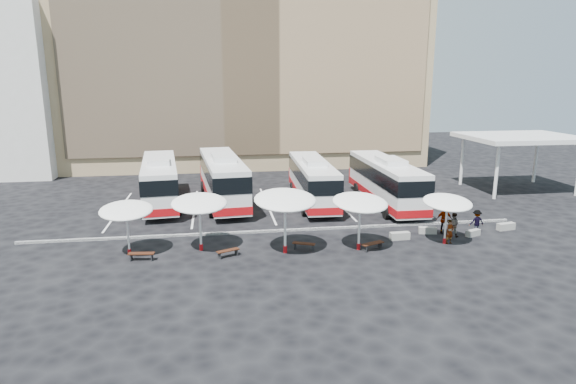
{
  "coord_description": "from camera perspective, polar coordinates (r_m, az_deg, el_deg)",
  "views": [
    {
      "loc": [
        -4.18,
        -30.9,
        10.2
      ],
      "look_at": [
        1.0,
        3.0,
        2.2
      ],
      "focal_mm": 30.0,
      "sensor_mm": 36.0,
      "label": 1
    }
  ],
  "objects": [
    {
      "name": "curb_divider",
      "position": [
        33.26,
        -1.06,
        -4.6
      ],
      "size": [
        34.0,
        0.25,
        0.15
      ],
      "primitive_type": "cube",
      "color": "black",
      "rests_on": "ground"
    },
    {
      "name": "sunshade_4",
      "position": [
        31.77,
        18.37,
        -1.2
      ],
      "size": [
        3.06,
        3.1,
        3.18
      ],
      "rotation": [
        0.0,
        0.0,
        -0.01
      ],
      "color": "white",
      "rests_on": "ground"
    },
    {
      "name": "ground",
      "position": [
        32.81,
        -0.94,
        -4.98
      ],
      "size": [
        120.0,
        120.0,
        0.0
      ],
      "primitive_type": "plane",
      "color": "black",
      "rests_on": "ground"
    },
    {
      "name": "bus_3",
      "position": [
        40.85,
        11.47,
        1.41
      ],
      "size": [
        3.12,
        12.91,
        4.09
      ],
      "rotation": [
        0.0,
        0.0,
        -0.01
      ],
      "color": "white",
      "rests_on": "ground"
    },
    {
      "name": "conc_bench_3",
      "position": [
        36.89,
        24.42,
        -3.74
      ],
      "size": [
        1.35,
        0.65,
        0.49
      ],
      "primitive_type": "cube",
      "rotation": [
        0.0,
        0.0,
        0.17
      ],
      "color": "gray",
      "rests_on": "ground"
    },
    {
      "name": "wood_bench_1",
      "position": [
        28.81,
        -7.13,
        -7.02
      ],
      "size": [
        1.41,
        0.92,
        0.42
      ],
      "rotation": [
        0.0,
        0.0,
        0.43
      ],
      "color": "black",
      "rests_on": "ground"
    },
    {
      "name": "sunshade_2",
      "position": [
        28.39,
        -0.35,
        -0.96
      ],
      "size": [
        3.9,
        3.95,
        3.87
      ],
      "rotation": [
        0.0,
        0.0,
        0.06
      ],
      "color": "white",
      "rests_on": "ground"
    },
    {
      "name": "sunshade_1",
      "position": [
        29.37,
        -10.47,
        -1.34
      ],
      "size": [
        3.67,
        3.71,
        3.5
      ],
      "rotation": [
        0.0,
        0.0,
        0.1
      ],
      "color": "white",
      "rests_on": "ground"
    },
    {
      "name": "bus_1",
      "position": [
        41.05,
        -7.77,
        1.75
      ],
      "size": [
        4.07,
        13.69,
        4.28
      ],
      "rotation": [
        0.0,
        0.0,
        0.09
      ],
      "color": "white",
      "rests_on": "ground"
    },
    {
      "name": "bus_2",
      "position": [
        40.7,
        2.91,
        1.49
      ],
      "size": [
        3.26,
        12.45,
        3.92
      ],
      "rotation": [
        0.0,
        0.0,
        -0.04
      ],
      "color": "white",
      "rests_on": "ground"
    },
    {
      "name": "passenger_2",
      "position": [
        34.34,
        18.01,
        -3.15
      ],
      "size": [
        1.15,
        0.55,
        1.91
      ],
      "primitive_type": "imported",
      "rotation": [
        0.0,
        0.0,
        -0.08
      ],
      "color": "black",
      "rests_on": "ground"
    },
    {
      "name": "wood_bench_2",
      "position": [
        29.77,
        1.88,
        -6.25
      ],
      "size": [
        1.43,
        0.91,
        0.43
      ],
      "rotation": [
        0.0,
        0.0,
        -0.42
      ],
      "color": "black",
      "rests_on": "ground"
    },
    {
      "name": "conc_bench_2",
      "position": [
        34.63,
        21.08,
        -4.55
      ],
      "size": [
        1.16,
        0.76,
        0.41
      ],
      "primitive_type": "cube",
      "rotation": [
        0.0,
        0.0,
        0.39
      ],
      "color": "gray",
      "rests_on": "ground"
    },
    {
      "name": "sunshade_0",
      "position": [
        29.73,
        -18.62,
        -2.1
      ],
      "size": [
        3.38,
        3.42,
        3.23
      ],
      "rotation": [
        0.0,
        0.0,
        0.1
      ],
      "color": "white",
      "rests_on": "ground"
    },
    {
      "name": "sandstone_building",
      "position": [
        62.95,
        -5.06,
        15.29
      ],
      "size": [
        42.0,
        18.25,
        29.6
      ],
      "color": "tan",
      "rests_on": "ground"
    },
    {
      "name": "bay_lines",
      "position": [
        40.43,
        -2.47,
        -1.49
      ],
      "size": [
        24.15,
        12.0,
        0.01
      ],
      "color": "white",
      "rests_on": "ground"
    },
    {
      "name": "conc_bench_1",
      "position": [
        34.18,
        16.21,
        -4.38
      ],
      "size": [
        1.24,
        0.65,
        0.44
      ],
      "primitive_type": "cube",
      "rotation": [
        0.0,
        0.0,
        -0.22
      ],
      "color": "gray",
      "rests_on": "ground"
    },
    {
      "name": "passenger_1",
      "position": [
        33.88,
        19.04,
        -3.69
      ],
      "size": [
        1.01,
        0.96,
        1.63
      ],
      "primitive_type": "imported",
      "rotation": [
        0.0,
        0.0,
        2.52
      ],
      "color": "black",
      "rests_on": "ground"
    },
    {
      "name": "service_canopy",
      "position": [
        49.96,
        25.85,
        5.7
      ],
      "size": [
        10.0,
        8.0,
        5.2
      ],
      "color": "white",
      "rests_on": "ground"
    },
    {
      "name": "sunshade_3",
      "position": [
        29.32,
        8.54,
        -1.26
      ],
      "size": [
        4.02,
        4.05,
        3.52
      ],
      "rotation": [
        0.0,
        0.0,
        0.22
      ],
      "color": "white",
      "rests_on": "ground"
    },
    {
      "name": "conc_bench_0",
      "position": [
        32.46,
        13.1,
        -5.09
      ],
      "size": [
        1.31,
        0.48,
        0.49
      ],
      "primitive_type": "cube",
      "rotation": [
        0.0,
        0.0,
        0.03
      ],
      "color": "gray",
      "rests_on": "ground"
    },
    {
      "name": "bus_0",
      "position": [
        41.65,
        -14.95,
        1.43
      ],
      "size": [
        3.96,
        12.98,
        4.05
      ],
      "rotation": [
        0.0,
        0.0,
        0.1
      ],
      "color": "white",
      "rests_on": "ground"
    },
    {
      "name": "wood_bench_3",
      "position": [
        30.12,
        10.01,
        -6.15
      ],
      "size": [
        1.56,
        0.94,
        0.47
      ],
      "rotation": [
        0.0,
        0.0,
        0.38
      ],
      "color": "black",
      "rests_on": "ground"
    },
    {
      "name": "passenger_3",
      "position": [
        35.2,
        21.45,
        -3.28
      ],
      "size": [
        1.06,
        0.62,
        1.62
      ],
      "primitive_type": "imported",
      "rotation": [
        0.0,
        0.0,
        3.16
      ],
      "color": "black",
      "rests_on": "ground"
    },
    {
      "name": "wood_bench_0",
      "position": [
        29.28,
        -16.99,
        -7.12
      ],
      "size": [
        1.53,
        0.57,
        0.46
      ],
      "rotation": [
        0.0,
        0.0,
        -0.12
      ],
      "color": "black",
      "rests_on": "ground"
    },
    {
      "name": "passenger_0",
      "position": [
        32.38,
        18.62,
        -4.47
      ],
      "size": [
        0.67,
        0.54,
        1.58
      ],
      "primitive_type": "imported",
      "rotation": [
        0.0,
        0.0,
        0.32
      ],
      "color": "black",
      "rests_on": "ground"
    }
  ]
}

